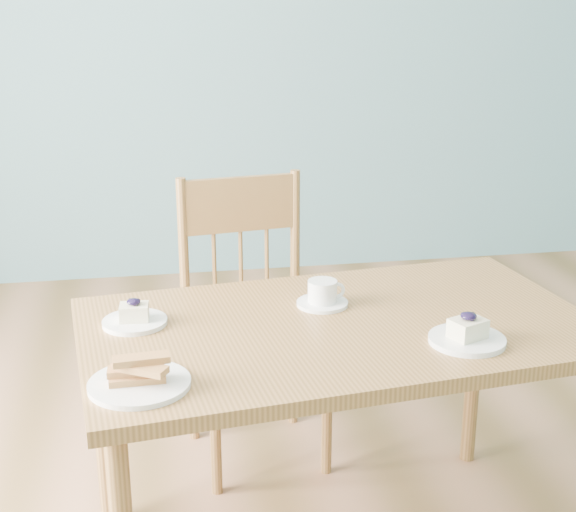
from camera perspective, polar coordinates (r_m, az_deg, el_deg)
The scene contains 7 objects.
room at distance 1.76m, azimuth 7.69°, elevation 14.63°, with size 5.01×5.01×2.71m.
dining_table at distance 2.03m, azimuth 3.56°, elevation -6.49°, with size 1.34×0.86×0.68m.
dining_chair at distance 2.56m, azimuth -2.53°, elevation -4.53°, with size 0.47×0.45×0.91m.
cheesecake_plate_near at distance 1.92m, azimuth 12.63°, elevation -5.50°, with size 0.18×0.18×0.08m.
cheesecake_plate_far at distance 2.02m, azimuth -10.86°, elevation -4.33°, with size 0.16×0.16×0.07m.
coffee_cup at distance 2.10m, azimuth 2.49°, elevation -2.77°, with size 0.13×0.13×0.07m.
biscotti_plate at distance 1.71m, azimuth -10.55°, elevation -8.48°, with size 0.21×0.21×0.07m.
Camera 1 is at (-0.53, -1.68, 1.45)m, focal length 50.00 mm.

